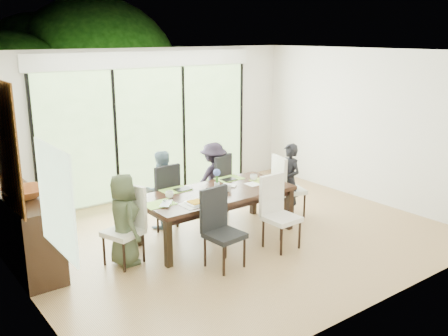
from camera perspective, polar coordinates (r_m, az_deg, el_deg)
floor at (r=7.56m, az=1.15°, el=-7.77°), size 6.00×5.00×0.01m
ceiling at (r=6.97m, az=1.27°, el=13.22°), size 6.00×5.00×0.01m
wall_back at (r=9.21m, az=-8.50°, el=5.04°), size 6.00×0.02×2.70m
wall_front at (r=5.46m, az=17.67°, el=-2.49°), size 6.00×0.02×2.70m
wall_left at (r=5.85m, az=-22.70°, el=-1.81°), size 0.02×5.00×2.70m
wall_right at (r=9.28m, az=16.06°, el=4.68°), size 0.02×5.00×2.70m
glass_doors at (r=9.21m, az=-8.35°, el=4.08°), size 4.20×0.02×2.30m
blinds_header at (r=9.04m, az=-8.63°, el=12.19°), size 4.40×0.06×0.28m
mullion_a at (r=8.42m, az=-20.93°, el=2.21°), size 0.05×0.04×2.30m
mullion_b at (r=8.89m, az=-12.27°, el=3.51°), size 0.05×0.04×2.30m
mullion_c at (r=9.55m, az=-4.63°, el=4.59°), size 0.05×0.04×2.30m
mullion_d at (r=10.35m, az=1.96°, el=5.45°), size 0.05×0.04×2.30m
side_window at (r=4.71m, az=-18.67°, el=-3.46°), size 0.02×0.90×1.00m
deck at (r=10.31m, az=-10.58°, el=-1.99°), size 6.00×1.80×0.10m
rail_top at (r=10.86m, az=-12.62°, el=2.05°), size 6.00×0.08×0.06m
foliage_left at (r=11.07m, az=-23.62°, el=6.09°), size 3.20×3.20×3.20m
foliage_mid at (r=12.28m, az=-14.40°, el=9.34°), size 4.00×4.00×4.00m
foliage_right at (r=12.45m, az=-5.08°, el=7.32°), size 2.80×2.80×2.80m
foliage_far at (r=12.61m, az=-19.83°, el=8.24°), size 3.60×3.60×3.60m
table_top at (r=7.29m, az=-0.90°, el=-2.89°), size 2.27×1.04×0.06m
table_apron at (r=7.32m, az=-0.90°, el=-3.52°), size 2.08×0.85×0.09m
table_leg_fl at (r=6.53m, az=-6.40°, el=-8.54°), size 0.09×0.09×0.65m
table_leg_fr at (r=7.76m, az=7.49°, el=-4.66°), size 0.09×0.09×0.65m
table_leg_bl at (r=7.23m, az=-9.90°, el=-6.27°), size 0.09×0.09×0.65m
table_leg_br at (r=8.36m, az=3.37°, el=-3.10°), size 0.09×0.09×0.65m
chair_left_end at (r=6.63m, az=-11.50°, el=-6.56°), size 0.56×0.56×1.04m
chair_right_end at (r=8.27m, az=7.55°, el=-2.00°), size 0.53×0.53×1.04m
chair_far_left at (r=7.79m, az=-7.27°, el=-3.06°), size 0.46×0.46×1.04m
chair_far_right at (r=8.31m, az=-1.27°, el=-1.79°), size 0.55×0.55×1.04m
chair_near_left at (r=6.41m, az=0.08°, el=-7.01°), size 0.48×0.48×1.04m
chair_near_right at (r=7.02m, az=6.64°, el=-5.12°), size 0.45×0.45×1.04m
person_left_end at (r=6.61m, az=-11.39°, el=-5.80°), size 0.39×0.59×1.22m
person_right_end at (r=8.23m, az=7.47°, el=-1.42°), size 0.41×0.60×1.22m
person_far_left at (r=7.75m, az=-7.22°, el=-2.47°), size 0.59×0.39×1.22m
person_far_right at (r=8.26m, az=-1.20°, el=-1.23°), size 0.58×0.37×1.22m
placemat_left at (r=6.80m, az=-7.41°, el=-4.10°), size 0.42×0.30×0.01m
placemat_right at (r=7.85m, az=4.72°, el=-1.38°), size 0.42×0.30×0.01m
placemat_far_l at (r=7.36m, az=-5.57°, el=-2.52°), size 0.42×0.30×0.01m
placemat_far_r at (r=7.90m, az=0.62°, el=-1.22°), size 0.42×0.30×0.01m
placemat_paper at (r=6.75m, az=-3.18°, el=-4.13°), size 0.42×0.30×0.01m
tablet_far_l at (r=7.37m, az=-4.71°, el=-2.42°), size 0.25×0.17×0.01m
tablet_far_r at (r=7.83m, az=0.55°, el=-1.31°), size 0.23×0.16×0.01m
papers at (r=7.66m, az=3.56°, el=-1.79°), size 0.28×0.21×0.00m
platter_base at (r=6.75m, az=-3.18°, el=-4.01°), size 0.25×0.25×0.02m
platter_snacks at (r=6.74m, az=-3.19°, el=-3.88°), size 0.19×0.19×0.01m
vase at (r=7.33m, az=-0.81°, el=-2.09°), size 0.08×0.08×0.11m
hyacinth_stems at (r=7.30m, az=-0.82°, el=-1.23°), size 0.04×0.04×0.15m
hyacinth_blooms at (r=7.27m, az=-0.82°, el=-0.52°), size 0.10×0.10×0.10m
laptop at (r=6.76m, az=-6.25°, el=-4.09°), size 0.36×0.37×0.02m
cup_a at (r=7.02m, az=-6.25°, el=-3.05°), size 0.15×0.15×0.09m
cup_b at (r=7.28m, az=0.52°, el=-2.32°), size 0.10×0.10×0.09m
cup_c at (r=7.82m, az=3.41°, el=-1.10°), size 0.16×0.16×0.09m
book at (r=7.46m, az=0.43°, el=-2.17°), size 0.25×0.26×0.02m
sideboard at (r=6.94m, az=-21.74°, el=-6.73°), size 0.48×1.71×0.96m
bowl at (r=6.68m, az=-21.95°, el=-2.67°), size 0.51×0.51×0.12m
candlestick_base at (r=7.11m, az=-22.89°, el=-2.07°), size 0.11×0.11×0.04m
candlestick_shaft at (r=6.95m, az=-23.46°, el=3.23°), size 0.03×0.03×1.33m
candlestick_pan at (r=6.86m, az=-24.03°, el=8.64°), size 0.11×0.11×0.03m
candle at (r=6.86m, az=-24.09°, el=9.17°), size 0.04×0.04×0.11m
tapestry at (r=6.16m, az=-23.63°, el=2.26°), size 0.02×1.00×1.50m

